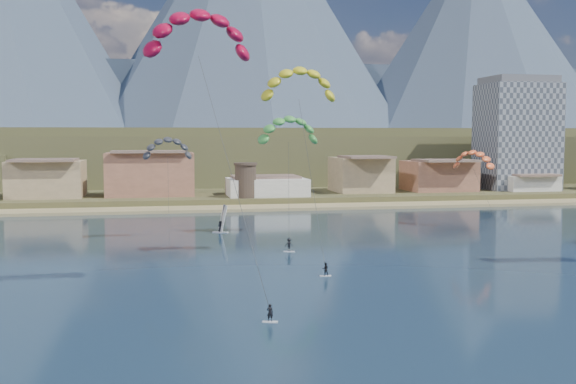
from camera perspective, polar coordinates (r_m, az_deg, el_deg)
The scene contains 14 objects.
ground at distance 54.70m, azimuth 6.45°, elevation -13.21°, with size 2400.00×2400.00×0.00m, color black.
beach at distance 157.34m, azimuth -5.04°, elevation -1.40°, with size 2200.00×12.00×0.90m.
land at distance 610.13m, azimuth -9.32°, elevation 3.00°, with size 2200.00×900.00×4.00m.
foothills at distance 284.82m, azimuth -3.12°, elevation 3.08°, with size 940.00×210.00×18.00m.
mountain_ridge at distance 883.51m, azimuth -10.88°, elevation 13.24°, with size 2060.00×480.00×400.00m.
town at distance 173.66m, azimuth -18.86°, elevation 1.50°, with size 400.00×24.00×12.00m.
apartment_tower at distance 204.18m, azimuth 18.80°, elevation 4.69°, with size 20.00×16.00×32.00m.
watchtower at distance 165.31m, azimuth -3.61°, elevation 1.02°, with size 5.82×5.82×8.60m.
kitesurfer_red at distance 71.65m, azimuth -7.61°, elevation 13.64°, with size 12.32×14.98×31.47m.
kitesurfer_yellow at distance 92.71m, azimuth 0.93°, elevation 9.49°, with size 10.74×14.84×28.00m.
kitesurfer_green at distance 114.37m, azimuth 0.04°, elevation 5.56°, with size 11.41×19.86×23.96m.
distant_kite_dark at distance 110.18m, azimuth -10.16°, elevation 3.97°, with size 8.48×6.00×18.39m.
distant_kite_orange at distance 130.68m, azimuth 15.40°, elevation 2.91°, with size 7.76×8.11×16.16m.
windsurfer at distance 119.45m, azimuth -5.66°, elevation -2.69°, with size 3.02×3.13×4.89m.
Camera 1 is at (-15.54, -49.70, 16.73)m, focal length 42.03 mm.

